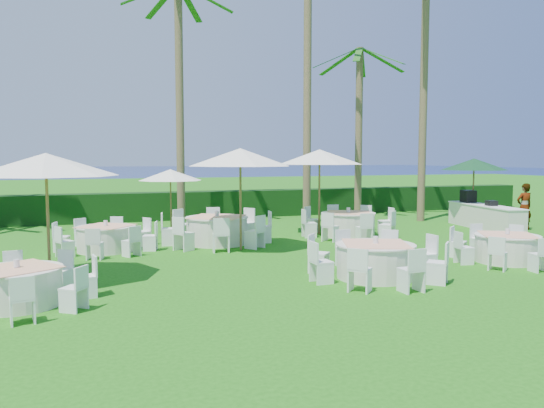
{
  "coord_description": "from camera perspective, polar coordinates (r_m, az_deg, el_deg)",
  "views": [
    {
      "loc": [
        -5.03,
        -11.12,
        2.69
      ],
      "look_at": [
        0.32,
        3.82,
        1.3
      ],
      "focal_mm": 35.0,
      "sensor_mm": 36.0,
      "label": 1
    }
  ],
  "objects": [
    {
      "name": "banquet_table_e",
      "position": [
        16.67,
        -5.94,
        -2.73
      ],
      "size": [
        3.44,
        3.44,
        1.03
      ],
      "color": "silver",
      "rests_on": "ground"
    },
    {
      "name": "banquet_table_d",
      "position": [
        16.03,
        -17.42,
        -3.49
      ],
      "size": [
        2.9,
        2.9,
        0.89
      ],
      "color": "silver",
      "rests_on": "ground"
    },
    {
      "name": "palm_c",
      "position": [
        22.12,
        3.84,
        14.77
      ],
      "size": [
        4.4,
        3.97,
        11.92
      ],
      "color": "brown",
      "rests_on": "ground"
    },
    {
      "name": "umbrella_c",
      "position": [
        19.0,
        -10.88,
        3.08
      ],
      "size": [
        2.22,
        2.22,
        2.28
      ],
      "color": "brown",
      "rests_on": "ground"
    },
    {
      "name": "ground",
      "position": [
        12.5,
        4.56,
        -7.44
      ],
      "size": [
        120.0,
        120.0,
        0.0
      ],
      "primitive_type": "plane",
      "color": "#1B6110",
      "rests_on": "ground"
    },
    {
      "name": "staff_person",
      "position": [
        21.85,
        25.5,
        -0.26
      ],
      "size": [
        0.67,
        0.47,
        1.74
      ],
      "primitive_type": "imported",
      "rotation": [
        0.0,
        0.0,
        3.05
      ],
      "color": "gray",
      "rests_on": "ground"
    },
    {
      "name": "hedge",
      "position": [
        23.75,
        -7.41,
        -0.09
      ],
      "size": [
        34.0,
        1.0,
        1.2
      ],
      "primitive_type": "cube",
      "color": "black",
      "rests_on": "ground"
    },
    {
      "name": "ocean",
      "position": [
        113.26,
        -17.2,
        3.42
      ],
      "size": [
        260.0,
        260.0,
        0.0
      ],
      "primitive_type": "plane",
      "color": "#081E55",
      "rests_on": "ground"
    },
    {
      "name": "palm_e",
      "position": [
        23.56,
        16.02,
        12.55
      ],
      "size": [
        4.17,
        4.4,
        10.77
      ],
      "color": "brown",
      "rests_on": "ground"
    },
    {
      "name": "umbrella_b",
      "position": [
        15.32,
        -3.43,
        5.04
      ],
      "size": [
        3.02,
        3.02,
        2.96
      ],
      "color": "brown",
      "rests_on": "ground"
    },
    {
      "name": "banquet_table_b",
      "position": [
        12.14,
        11.06,
        -5.91
      ],
      "size": [
        3.1,
        3.1,
        0.94
      ],
      "color": "silver",
      "rests_on": "ground"
    },
    {
      "name": "umbrella_green",
      "position": [
        22.48,
        20.91,
        4.01
      ],
      "size": [
        2.53,
        2.53,
        2.66
      ],
      "color": "brown",
      "rests_on": "ground"
    },
    {
      "name": "umbrella_d",
      "position": [
        18.56,
        5.14,
        5.06
      ],
      "size": [
        3.05,
        3.05,
        2.98
      ],
      "color": "brown",
      "rests_on": "ground"
    },
    {
      "name": "banquet_table_a",
      "position": [
        10.79,
        -25.69,
        -7.92
      ],
      "size": [
        2.78,
        2.78,
        0.85
      ],
      "color": "silver",
      "rests_on": "ground"
    },
    {
      "name": "palm_b",
      "position": [
        21.93,
        -9.91,
        11.6
      ],
      "size": [
        4.41,
        4.08,
        9.54
      ],
      "color": "brown",
      "rests_on": "ground"
    },
    {
      "name": "banquet_table_f",
      "position": [
        18.44,
        8.2,
        -2.09
      ],
      "size": [
        3.27,
        3.27,
        0.98
      ],
      "color": "silver",
      "rests_on": "ground"
    },
    {
      "name": "buffet_table",
      "position": [
        21.64,
        21.85,
        -1.19
      ],
      "size": [
        1.4,
        4.01,
        1.4
      ],
      "color": "silver",
      "rests_on": "ground"
    },
    {
      "name": "umbrella_a",
      "position": [
        12.17,
        -23.15,
        3.92
      ],
      "size": [
        2.99,
        2.99,
        2.79
      ],
      "color": "brown",
      "rests_on": "ground"
    },
    {
      "name": "palm_d",
      "position": [
        24.4,
        9.33,
        8.56
      ],
      "size": [
        4.41,
        4.04,
        7.58
      ],
      "color": "brown",
      "rests_on": "ground"
    },
    {
      "name": "banquet_table_c",
      "position": [
        15.0,
        23.95,
        -4.3
      ],
      "size": [
        2.85,
        2.85,
        0.87
      ],
      "color": "silver",
      "rests_on": "ground"
    }
  ]
}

